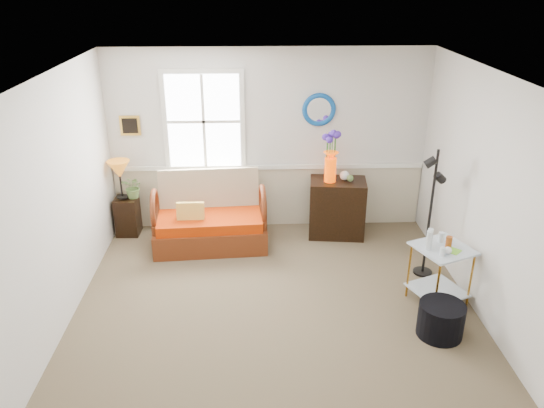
{
  "coord_description": "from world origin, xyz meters",
  "views": [
    {
      "loc": [
        -0.21,
        -4.74,
        3.51
      ],
      "look_at": [
        -0.03,
        0.42,
        1.24
      ],
      "focal_mm": 35.0,
      "sensor_mm": 36.0,
      "label": 1
    }
  ],
  "objects_px": {
    "lamp_stand": "(128,216)",
    "floor_lamp": "(430,214)",
    "ottoman": "(441,320)",
    "loveseat": "(210,212)",
    "cabinet": "(337,208)",
    "side_table": "(439,275)"
  },
  "relations": [
    {
      "from": "lamp_stand",
      "to": "floor_lamp",
      "type": "bearing_deg",
      "value": -17.59
    },
    {
      "from": "lamp_stand",
      "to": "ottoman",
      "type": "bearing_deg",
      "value": -33.54
    },
    {
      "from": "lamp_stand",
      "to": "floor_lamp",
      "type": "distance_m",
      "value": 4.17
    },
    {
      "from": "lamp_stand",
      "to": "floor_lamp",
      "type": "relative_size",
      "value": 0.34
    },
    {
      "from": "lamp_stand",
      "to": "loveseat",
      "type": "bearing_deg",
      "value": -17.42
    },
    {
      "from": "lamp_stand",
      "to": "cabinet",
      "type": "bearing_deg",
      "value": -2.46
    },
    {
      "from": "side_table",
      "to": "loveseat",
      "type": "bearing_deg",
      "value": 150.69
    },
    {
      "from": "floor_lamp",
      "to": "ottoman",
      "type": "bearing_deg",
      "value": -96.12
    },
    {
      "from": "ottoman",
      "to": "floor_lamp",
      "type": "bearing_deg",
      "value": 80.99
    },
    {
      "from": "cabinet",
      "to": "side_table",
      "type": "bearing_deg",
      "value": -56.43
    },
    {
      "from": "cabinet",
      "to": "ottoman",
      "type": "xyz_separation_m",
      "value": [
        0.75,
        -2.36,
        -0.23
      ]
    },
    {
      "from": "lamp_stand",
      "to": "floor_lamp",
      "type": "xyz_separation_m",
      "value": [
        3.95,
        -1.25,
        0.54
      ]
    },
    {
      "from": "cabinet",
      "to": "floor_lamp",
      "type": "distance_m",
      "value": 1.52
    },
    {
      "from": "floor_lamp",
      "to": "ottoman",
      "type": "xyz_separation_m",
      "value": [
        -0.2,
        -1.23,
        -0.64
      ]
    },
    {
      "from": "lamp_stand",
      "to": "ottoman",
      "type": "distance_m",
      "value": 4.5
    },
    {
      "from": "loveseat",
      "to": "cabinet",
      "type": "xyz_separation_m",
      "value": [
        1.79,
        0.25,
        -0.08
      ]
    },
    {
      "from": "cabinet",
      "to": "ottoman",
      "type": "relative_size",
      "value": 1.74
    },
    {
      "from": "side_table",
      "to": "ottoman",
      "type": "relative_size",
      "value": 1.49
    },
    {
      "from": "loveseat",
      "to": "cabinet",
      "type": "height_order",
      "value": "loveseat"
    },
    {
      "from": "side_table",
      "to": "ottoman",
      "type": "height_order",
      "value": "side_table"
    },
    {
      "from": "lamp_stand",
      "to": "cabinet",
      "type": "relative_size",
      "value": 0.67
    },
    {
      "from": "cabinet",
      "to": "ottoman",
      "type": "bearing_deg",
      "value": -65.98
    }
  ]
}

